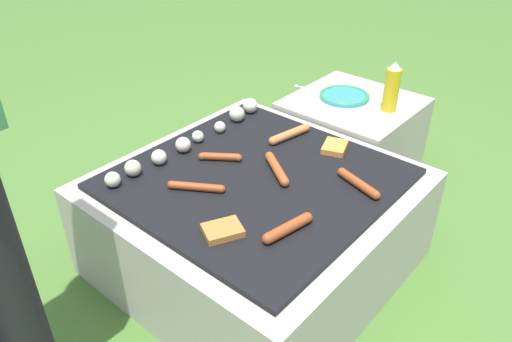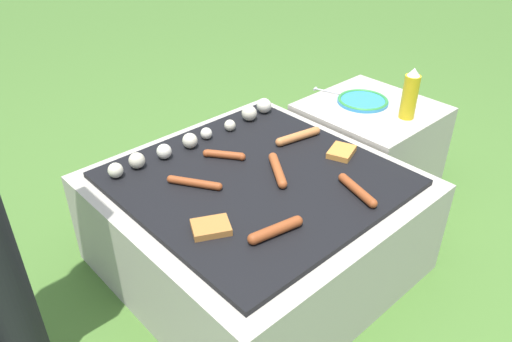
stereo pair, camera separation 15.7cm
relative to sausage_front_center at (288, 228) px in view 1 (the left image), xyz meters
name	(u,v)px [view 1 (the left image)]	position (x,y,z in m)	size (l,w,h in m)	color
ground_plane	(256,262)	(0.15, 0.24, -0.38)	(14.00, 14.00, 0.00)	#47702D
grill	(256,222)	(0.15, 0.24, -0.20)	(0.89, 0.89, 0.37)	#B2AA9E
side_ledge	(350,140)	(0.85, 0.30, -0.20)	(0.48, 0.49, 0.37)	#B2AA9E
sausage_front_center	(288,228)	(0.00, 0.00, 0.00)	(0.17, 0.06, 0.03)	#93421E
sausage_mid_left	(277,169)	(0.21, 0.21, 0.00)	(0.12, 0.16, 0.03)	#A34C23
sausage_mid_right	(290,134)	(0.43, 0.32, 0.00)	(0.19, 0.06, 0.03)	#C6753D
sausage_front_left	(220,157)	(0.15, 0.40, 0.00)	(0.10, 0.12, 0.03)	#93421E
sausage_back_left	(358,183)	(0.31, -0.03, 0.00)	(0.07, 0.17, 0.03)	#93421E
sausage_back_right	(196,187)	(-0.02, 0.33, 0.00)	(0.11, 0.16, 0.02)	#93421E
bread_slice_left	(335,147)	(0.46, 0.15, -0.01)	(0.12, 0.11, 0.02)	#D18438
bread_slice_right	(223,230)	(-0.12, 0.13, -0.01)	(0.13, 0.12, 0.02)	#B27033
mushroom_row	(195,136)	(0.18, 0.55, 0.01)	(0.72, 0.08, 0.06)	beige
plate_colorful	(344,96)	(0.85, 0.35, -0.01)	(0.21, 0.21, 0.02)	#338CCC
condiment_bottle	(392,88)	(0.87, 0.16, 0.08)	(0.06, 0.06, 0.20)	gold
fork_utensil	(316,90)	(0.84, 0.49, -0.01)	(0.08, 0.21, 0.01)	silver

